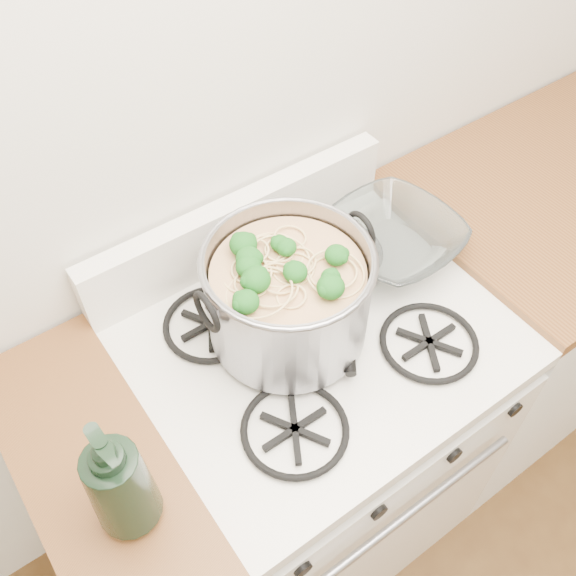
# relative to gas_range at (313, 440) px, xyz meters

# --- Properties ---
(gas_range) EXTENTS (0.76, 0.66, 0.92)m
(gas_range) POSITION_rel_gas_range_xyz_m (0.00, 0.00, 0.00)
(gas_range) COLOR white
(gas_range) RESTS_ON ground
(counter_left) EXTENTS (0.25, 0.65, 0.92)m
(counter_left) POSITION_rel_gas_range_xyz_m (-0.51, 0.00, 0.02)
(counter_left) COLOR silver
(counter_left) RESTS_ON ground
(counter_right) EXTENTS (1.00, 0.65, 0.92)m
(counter_right) POSITION_rel_gas_range_xyz_m (0.88, 0.00, 0.02)
(counter_right) COLOR silver
(counter_right) RESTS_ON ground
(stock_pot) EXTENTS (0.36, 0.33, 0.22)m
(stock_pot) POSITION_rel_gas_range_xyz_m (-0.05, 0.04, 0.59)
(stock_pot) COLOR gray
(stock_pot) RESTS_ON gas_range
(spatula) EXTENTS (0.42, 0.42, 0.02)m
(spatula) POSITION_rel_gas_range_xyz_m (0.13, 0.08, 0.50)
(spatula) COLOR black
(spatula) RESTS_ON gas_range
(glass_bowl) EXTENTS (0.13, 0.13, 0.03)m
(glass_bowl) POSITION_rel_gas_range_xyz_m (0.27, 0.09, 0.50)
(glass_bowl) COLOR white
(glass_bowl) RESTS_ON gas_range
(bottle) EXTENTS (0.11, 0.11, 0.28)m
(bottle) POSITION_rel_gas_range_xyz_m (-0.48, -0.12, 0.62)
(bottle) COLOR black
(bottle) RESTS_ON counter_left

